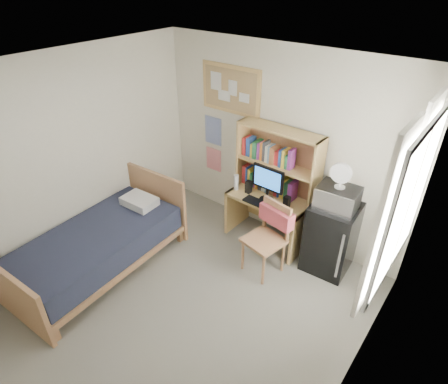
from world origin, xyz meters
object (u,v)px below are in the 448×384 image
Objects in this scene: speaker_left at (248,187)px; monitor at (268,185)px; mini_fridge at (331,237)px; bed at (99,251)px; desk_chair at (264,240)px; speaker_right at (287,203)px; bulletin_board at (231,89)px; microwave at (338,197)px; desk at (267,219)px; desk_fan at (342,176)px.

monitor is at bearing -0.00° from speaker_left.
mini_fridge reaches higher than bed.
mini_fridge is at bearing 35.70° from bed.
desk_chair reaches higher than speaker_left.
monitor reaches higher than speaker_right.
bulletin_board is at bearing 151.03° from speaker_left.
speaker_right is 0.38× the size of microwave.
desk_fan is (0.91, -0.01, 1.00)m from desk.
desk reaches higher than bed.
bulletin_board is 1.36m from monitor.
microwave is (0.91, -0.01, 0.72)m from desk.
monitor is 1.00m from desk_fan.
desk_fan is (0.61, 0.06, 0.57)m from speaker_right.
speaker_left is (1.05, 1.75, 0.49)m from bed.
mini_fridge is 5.34× the size of speaker_right.
bed is (-2.26, -1.81, -0.18)m from mini_fridge.
bulletin_board is 5.28× the size of speaker_left.
desk is 0.58m from monitor.
speaker_right is 0.84m from desk_fan.
desk is 6.16× the size of speaker_left.
bulletin_board is at bearing 73.95° from bed.
desk_chair is 3.24× the size of desk_fan.
mini_fridge is 0.60m from microwave.
speaker_left is 1.24m from microwave.
desk is at bearing -18.15° from bulletin_board.
desk_chair is at bearing -57.96° from monitor.
desk is 1.18× the size of mini_fridge.
microwave reaches higher than speaker_left.
bed is 11.91× the size of speaker_right.
speaker_left is 1.34m from desk_fan.
desk is at bearing 175.84° from desk_fan.
speaker_left is 0.60× the size of desk_fan.
microwave reaches higher than desk_chair.
monitor is at bearing 179.62° from microwave.
bulletin_board is at bearing 167.14° from desk_fan.
monitor is (-0.00, -0.06, 0.58)m from desk.
desk_chair reaches higher than bed.
monitor is (-0.91, -0.07, 0.46)m from mini_fridge.
speaker_left is 1.03× the size of speaker_right.
mini_fridge is at bearing 54.16° from desk_chair.
mini_fridge is 0.88m from desk_fan.
monitor is at bearing -179.12° from mini_fridge.
bulletin_board is 1.67m from speaker_right.
bed is 2.44m from speaker_right.
mini_fridge is 1.25m from speaker_left.
speaker_left is at bearing 178.45° from microwave.
mini_fridge is 2.90m from bed.
mini_fridge is at bearing 8.87° from speaker_right.
desk_chair reaches higher than desk.
speaker_left is at bearing 179.40° from mini_fridge.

